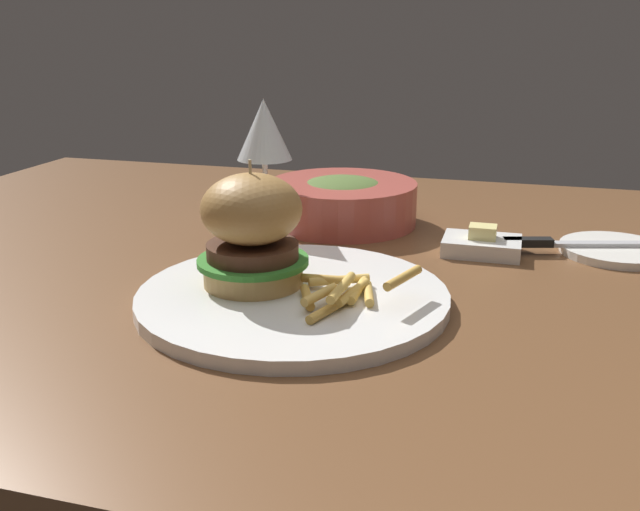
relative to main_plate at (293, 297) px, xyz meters
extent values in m
cube|color=brown|center=(-0.01, 0.16, -0.03)|extent=(1.42, 0.99, 0.04)
cylinder|color=brown|center=(-0.66, 0.59, -0.40)|extent=(0.06, 0.06, 0.70)
cylinder|color=white|center=(0.00, 0.00, 0.00)|extent=(0.32, 0.32, 0.01)
cylinder|color=tan|center=(-0.05, 0.01, 0.02)|extent=(0.10, 0.10, 0.02)
cylinder|color=#38842D|center=(-0.05, 0.01, 0.03)|extent=(0.12, 0.12, 0.01)
cylinder|color=#4C2D1E|center=(-0.05, 0.01, 0.04)|extent=(0.09, 0.09, 0.02)
ellipsoid|color=#A97A41|center=(-0.05, 0.01, 0.09)|extent=(0.10, 0.10, 0.07)
cylinder|color=#CCB78C|center=(-0.05, 0.01, 0.11)|extent=(0.00, 0.00, 0.05)
cylinder|color=gold|center=(0.05, -0.04, 0.01)|extent=(0.03, 0.07, 0.01)
cylinder|color=#E0B251|center=(0.08, 0.00, 0.01)|extent=(0.02, 0.05, 0.01)
cylinder|color=gold|center=(0.03, 0.02, 0.02)|extent=(0.06, 0.01, 0.01)
cylinder|color=#E0B251|center=(0.06, -0.01, 0.02)|extent=(0.02, 0.06, 0.01)
cylinder|color=gold|center=(0.02, -0.03, 0.01)|extent=(0.03, 0.05, 0.01)
cylinder|color=#E0B251|center=(0.07, 0.00, 0.01)|extent=(0.01, 0.06, 0.01)
cylinder|color=#EABC5B|center=(0.04, -0.04, 0.02)|extent=(0.02, 0.05, 0.01)
cylinder|color=#EABC5B|center=(0.04, 0.02, 0.02)|extent=(0.06, 0.04, 0.01)
cylinder|color=#E0B251|center=(0.06, -0.03, 0.03)|extent=(0.01, 0.07, 0.01)
cylinder|color=gold|center=(0.11, 0.00, 0.03)|extent=(0.03, 0.06, 0.01)
cylinder|color=silver|center=(-0.11, 0.21, -0.01)|extent=(0.07, 0.07, 0.00)
cylinder|color=silver|center=(-0.11, 0.21, 0.05)|extent=(0.01, 0.01, 0.10)
cone|color=silver|center=(-0.11, 0.21, 0.14)|extent=(0.07, 0.07, 0.08)
cylinder|color=white|center=(0.33, 0.27, 0.00)|extent=(0.13, 0.13, 0.01)
cube|color=silver|center=(0.33, 0.27, 0.01)|extent=(0.16, 0.06, 0.00)
cube|color=black|center=(0.23, 0.24, 0.01)|extent=(0.06, 0.03, 0.01)
cube|color=white|center=(0.17, 0.22, 0.00)|extent=(0.09, 0.07, 0.02)
cube|color=#F4E58C|center=(0.17, 0.22, 0.02)|extent=(0.03, 0.03, 0.02)
cylinder|color=#B24C42|center=(-0.03, 0.31, 0.02)|extent=(0.21, 0.21, 0.06)
ellipsoid|color=#4C662D|center=(-0.03, 0.31, 0.05)|extent=(0.11, 0.11, 0.02)
camera|label=1|loc=(0.21, -0.64, 0.27)|focal=40.00mm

